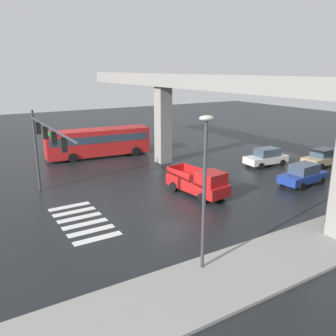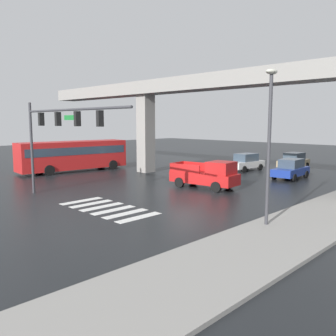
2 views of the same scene
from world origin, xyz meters
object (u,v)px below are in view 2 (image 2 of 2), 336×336
(pickup_truck, at_px, (207,175))
(sedan_blue, at_px, (291,169))
(sedan_white, at_px, (246,162))
(street_lamp_near_corner, at_px, (270,130))
(sedan_tan, at_px, (294,161))
(city_bus, at_px, (73,154))
(traffic_signal_mast, at_px, (57,126))

(pickup_truck, relative_size, sedan_blue, 1.20)
(pickup_truck, relative_size, sedan_white, 1.20)
(sedan_white, bearing_deg, street_lamp_near_corner, -54.59)
(pickup_truck, xyz_separation_m, sedan_white, (-3.49, 10.56, -0.14))
(sedan_white, relative_size, street_lamp_near_corner, 0.61)
(pickup_truck, xyz_separation_m, sedan_tan, (-0.51, 15.06, -0.14))
(sedan_tan, bearing_deg, sedan_white, -123.53)
(city_bus, relative_size, traffic_signal_mast, 1.01)
(pickup_truck, height_order, street_lamp_near_corner, street_lamp_near_corner)
(city_bus, xyz_separation_m, street_lamp_near_corner, (23.51, -3.75, 2.83))
(pickup_truck, distance_m, city_bus, 15.51)
(pickup_truck, relative_size, sedan_tan, 1.22)
(pickup_truck, bearing_deg, traffic_signal_mast, -111.27)
(city_bus, distance_m, street_lamp_near_corner, 23.98)
(sedan_blue, bearing_deg, traffic_signal_mast, -108.14)
(city_bus, xyz_separation_m, sedan_white, (11.86, 12.64, -0.87))
(sedan_blue, xyz_separation_m, street_lamp_near_corner, (5.91, -14.55, 3.70))
(sedan_white, bearing_deg, pickup_truck, -71.71)
(city_bus, xyz_separation_m, traffic_signal_mast, (11.52, -7.77, 2.95))
(city_bus, height_order, street_lamp_near_corner, street_lamp_near_corner)
(pickup_truck, xyz_separation_m, traffic_signal_mast, (-3.83, -9.85, 3.68))
(traffic_signal_mast, bearing_deg, street_lamp_near_corner, 18.53)
(sedan_tan, bearing_deg, street_lamp_near_corner, -67.46)
(city_bus, distance_m, traffic_signal_mast, 14.20)
(sedan_tan, bearing_deg, city_bus, -130.89)
(traffic_signal_mast, bearing_deg, sedan_blue, 71.86)
(sedan_tan, xyz_separation_m, traffic_signal_mast, (-3.33, -24.91, 3.82))
(sedan_white, height_order, traffic_signal_mast, traffic_signal_mast)
(street_lamp_near_corner, bearing_deg, city_bus, 170.94)
(sedan_white, relative_size, sedan_blue, 1.00)
(sedan_blue, height_order, street_lamp_near_corner, street_lamp_near_corner)
(traffic_signal_mast, distance_m, street_lamp_near_corner, 12.65)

